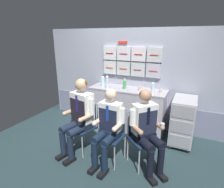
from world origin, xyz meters
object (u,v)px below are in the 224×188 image
(service_trolley, at_px, (183,120))
(crew_member_left, at_px, (79,113))
(coffee_cup_spare, at_px, (161,91))
(crew_member_right, at_px, (108,125))
(folding_chair_by_counter, at_px, (141,132))
(folding_chair_left, at_px, (86,121))
(water_bottle_blue_cap, at_px, (103,81))
(crew_member_by_counter, at_px, (147,127))
(folding_chair_right, at_px, (113,129))

(service_trolley, height_order, crew_member_left, crew_member_left)
(crew_member_left, height_order, coffee_cup_spare, crew_member_left)
(crew_member_right, bearing_deg, folding_chair_by_counter, 29.82)
(folding_chair_left, distance_m, water_bottle_blue_cap, 1.13)
(service_trolley, relative_size, crew_member_right, 0.74)
(service_trolley, distance_m, folding_chair_by_counter, 1.01)
(service_trolley, relative_size, folding_chair_by_counter, 1.07)
(crew_member_left, distance_m, crew_member_by_counter, 1.16)
(folding_chair_by_counter, bearing_deg, crew_member_right, -150.18)
(crew_member_right, distance_m, folding_chair_by_counter, 0.54)
(crew_member_by_counter, xyz_separation_m, water_bottle_blue_cap, (-1.30, 1.07, 0.35))
(service_trolley, height_order, coffee_cup_spare, coffee_cup_spare)
(coffee_cup_spare, bearing_deg, water_bottle_blue_cap, -179.32)
(folding_chair_right, bearing_deg, crew_member_by_counter, -1.31)
(coffee_cup_spare, bearing_deg, crew_member_by_counter, -88.86)
(service_trolley, relative_size, crew_member_left, 0.69)
(crew_member_left, xyz_separation_m, coffee_cup_spare, (1.13, 1.16, 0.23))
(water_bottle_blue_cap, bearing_deg, crew_member_by_counter, -39.43)
(folding_chair_by_counter, distance_m, water_bottle_blue_cap, 1.60)
(service_trolley, xyz_separation_m, folding_chair_by_counter, (-0.57, -0.83, 0.04))
(crew_member_right, bearing_deg, coffee_cup_spare, 65.91)
(crew_member_by_counter, xyz_separation_m, coffee_cup_spare, (-0.02, 1.08, 0.27))
(folding_chair_by_counter, height_order, coffee_cup_spare, coffee_cup_spare)
(crew_member_right, height_order, coffee_cup_spare, crew_member_right)
(crew_member_right, relative_size, folding_chair_by_counter, 1.45)
(folding_chair_by_counter, bearing_deg, crew_member_left, -169.95)
(service_trolley, bearing_deg, coffee_cup_spare, 163.20)
(crew_member_right, bearing_deg, folding_chair_right, 84.79)
(folding_chair_right, bearing_deg, crew_member_left, -171.70)
(crew_member_right, bearing_deg, service_trolley, 46.88)
(folding_chair_by_counter, relative_size, water_bottle_blue_cap, 3.48)
(crew_member_left, relative_size, water_bottle_blue_cap, 5.39)
(water_bottle_blue_cap, relative_size, coffee_cup_spare, 3.47)
(water_bottle_blue_cap, height_order, coffee_cup_spare, water_bottle_blue_cap)
(crew_member_left, distance_m, folding_chair_by_counter, 1.07)
(folding_chair_by_counter, bearing_deg, folding_chair_left, -178.20)
(crew_member_left, bearing_deg, crew_member_by_counter, 3.69)
(water_bottle_blue_cap, bearing_deg, crew_member_right, -59.20)
(coffee_cup_spare, bearing_deg, crew_member_right, -114.09)
(crew_member_left, relative_size, folding_chair_right, 1.55)
(crew_member_left, distance_m, coffee_cup_spare, 1.63)
(crew_member_by_counter, bearing_deg, service_trolley, 64.49)
(crew_member_by_counter, height_order, coffee_cup_spare, crew_member_by_counter)
(folding_chair_right, distance_m, crew_member_right, 0.22)
(service_trolley, xyz_separation_m, crew_member_left, (-1.60, -1.01, 0.25))
(folding_chair_by_counter, distance_m, crew_member_by_counter, 0.23)
(folding_chair_right, relative_size, crew_member_right, 0.69)
(folding_chair_left, relative_size, folding_chair_by_counter, 1.00)
(crew_member_right, xyz_separation_m, folding_chair_by_counter, (0.45, 0.26, -0.15))
(folding_chair_left, relative_size, folding_chair_right, 1.00)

